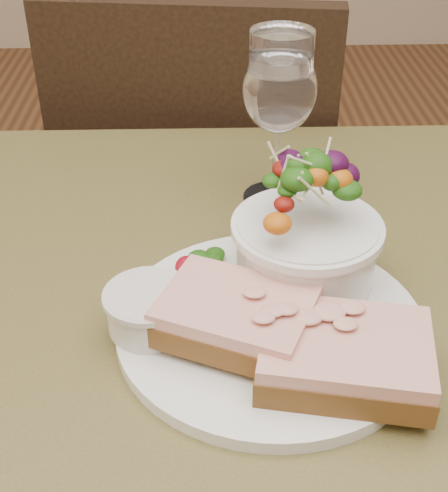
{
  "coord_description": "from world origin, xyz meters",
  "views": [
    {
      "loc": [
        -0.02,
        -0.45,
        1.14
      ],
      "look_at": [
        -0.01,
        0.03,
        0.81
      ],
      "focal_mm": 50.0,
      "sensor_mm": 36.0,
      "label": 1
    }
  ],
  "objects_px": {
    "chair_far": "(207,288)",
    "sandwich_front": "(345,355)",
    "dinner_plate": "(270,325)",
    "ramekin": "(149,308)",
    "wine_glass": "(280,95)",
    "cafe_table": "(232,406)",
    "sandwich_back": "(236,316)",
    "salad_bowl": "(308,225)"
  },
  "relations": [
    {
      "from": "chair_far",
      "to": "sandwich_front",
      "type": "height_order",
      "value": "chair_far"
    },
    {
      "from": "dinner_plate",
      "to": "ramekin",
      "type": "distance_m",
      "value": 0.1
    },
    {
      "from": "wine_glass",
      "to": "cafe_table",
      "type": "bearing_deg",
      "value": -104.66
    },
    {
      "from": "ramekin",
      "to": "sandwich_back",
      "type": "bearing_deg",
      "value": -13.47
    },
    {
      "from": "chair_far",
      "to": "dinner_plate",
      "type": "relative_size",
      "value": 3.44
    },
    {
      "from": "dinner_plate",
      "to": "wine_glass",
      "type": "distance_m",
      "value": 0.25
    },
    {
      "from": "chair_far",
      "to": "dinner_plate",
      "type": "distance_m",
      "value": 0.79
    },
    {
      "from": "chair_far",
      "to": "wine_glass",
      "type": "xyz_separation_m",
      "value": [
        0.08,
        -0.42,
        0.58
      ]
    },
    {
      "from": "sandwich_front",
      "to": "salad_bowl",
      "type": "relative_size",
      "value": 1.14
    },
    {
      "from": "ramekin",
      "to": "sandwich_front",
      "type": "bearing_deg",
      "value": -20.46
    },
    {
      "from": "chair_far",
      "to": "dinner_plate",
      "type": "xyz_separation_m",
      "value": [
        0.05,
        -0.64,
        0.46
      ]
    },
    {
      "from": "sandwich_front",
      "to": "wine_glass",
      "type": "relative_size",
      "value": 0.83
    },
    {
      "from": "cafe_table",
      "to": "dinner_plate",
      "type": "relative_size",
      "value": 3.06
    },
    {
      "from": "sandwich_front",
      "to": "wine_glass",
      "type": "xyz_separation_m",
      "value": [
        -0.03,
        0.28,
        0.09
      ]
    },
    {
      "from": "sandwich_back",
      "to": "salad_bowl",
      "type": "relative_size",
      "value": 1.14
    },
    {
      "from": "salad_bowl",
      "to": "ramekin",
      "type": "bearing_deg",
      "value": -155.64
    },
    {
      "from": "cafe_table",
      "to": "wine_glass",
      "type": "distance_m",
      "value": 0.31
    },
    {
      "from": "ramekin",
      "to": "salad_bowl",
      "type": "height_order",
      "value": "salad_bowl"
    },
    {
      "from": "chair_far",
      "to": "wine_glass",
      "type": "relative_size",
      "value": 5.14
    },
    {
      "from": "cafe_table",
      "to": "dinner_plate",
      "type": "distance_m",
      "value": 0.11
    },
    {
      "from": "chair_far",
      "to": "sandwich_back",
      "type": "relative_size",
      "value": 6.2
    },
    {
      "from": "sandwich_back",
      "to": "wine_glass",
      "type": "bearing_deg",
      "value": 101.09
    },
    {
      "from": "cafe_table",
      "to": "sandwich_front",
      "type": "bearing_deg",
      "value": -40.27
    },
    {
      "from": "chair_far",
      "to": "salad_bowl",
      "type": "height_order",
      "value": "chair_far"
    },
    {
      "from": "chair_far",
      "to": "sandwich_back",
      "type": "height_order",
      "value": "chair_far"
    },
    {
      "from": "sandwich_front",
      "to": "dinner_plate",
      "type": "bearing_deg",
      "value": 140.25
    },
    {
      "from": "cafe_table",
      "to": "chair_far",
      "type": "distance_m",
      "value": 0.73
    },
    {
      "from": "dinner_plate",
      "to": "wine_glass",
      "type": "height_order",
      "value": "wine_glass"
    },
    {
      "from": "sandwich_back",
      "to": "cafe_table",
      "type": "bearing_deg",
      "value": 115.63
    },
    {
      "from": "sandwich_front",
      "to": "sandwich_back",
      "type": "relative_size",
      "value": 1.0
    },
    {
      "from": "dinner_plate",
      "to": "sandwich_front",
      "type": "bearing_deg",
      "value": -50.63
    },
    {
      "from": "dinner_plate",
      "to": "ramekin",
      "type": "bearing_deg",
      "value": -176.71
    },
    {
      "from": "chair_far",
      "to": "sandwich_back",
      "type": "xyz_separation_m",
      "value": [
        0.02,
        -0.66,
        0.49
      ]
    },
    {
      "from": "dinner_plate",
      "to": "sandwich_front",
      "type": "relative_size",
      "value": 1.8
    },
    {
      "from": "sandwich_front",
      "to": "sandwich_back",
      "type": "distance_m",
      "value": 0.09
    },
    {
      "from": "sandwich_back",
      "to": "ramekin",
      "type": "xyz_separation_m",
      "value": [
        -0.07,
        0.02,
        -0.0
      ]
    },
    {
      "from": "chair_far",
      "to": "ramekin",
      "type": "xyz_separation_m",
      "value": [
        -0.05,
        -0.65,
        0.49
      ]
    },
    {
      "from": "ramekin",
      "to": "wine_glass",
      "type": "distance_m",
      "value": 0.27
    },
    {
      "from": "sandwich_front",
      "to": "ramekin",
      "type": "height_order",
      "value": "ramekin"
    },
    {
      "from": "sandwich_back",
      "to": "sandwich_front",
      "type": "bearing_deg",
      "value": -2.25
    },
    {
      "from": "sandwich_front",
      "to": "cafe_table",
      "type": "bearing_deg",
      "value": 150.61
    },
    {
      "from": "wine_glass",
      "to": "chair_far",
      "type": "bearing_deg",
      "value": 100.38
    }
  ]
}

